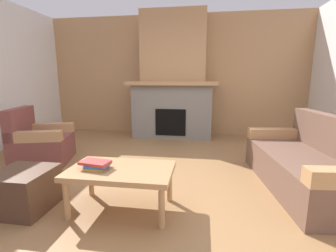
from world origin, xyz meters
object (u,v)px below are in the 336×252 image
fireplace (173,84)px  armchair (40,143)px  coffee_table (121,174)px  ottoman (24,190)px  couch (309,165)px

fireplace → armchair: size_ratio=2.88×
coffee_table → ottoman: size_ratio=1.92×
fireplace → armchair: (-1.82, -2.03, -0.87)m
fireplace → armchair: fireplace is taller
fireplace → armchair: bearing=-131.9°
couch → ottoman: (-2.98, -0.92, -0.09)m
ottoman → armchair: bearing=120.6°
ottoman → fireplace: bearing=72.4°
couch → coffee_table: (-2.02, -0.79, 0.09)m
armchair → fireplace: bearing=48.1°
armchair → ottoman: armchair is taller
armchair → coffee_table: size_ratio=0.94×
armchair → ottoman: (0.77, -1.29, -0.09)m
fireplace → couch: bearing=-51.3°
couch → armchair: (-3.74, 0.37, 0.01)m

